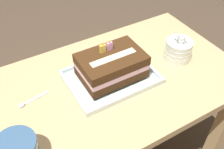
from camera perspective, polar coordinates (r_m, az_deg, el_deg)
The scene contains 5 objects.
dining_table at distance 1.18m, azimuth 0.24°, elevation -5.54°, with size 1.09×0.64×0.72m.
foil_tray at distance 1.09m, azimuth -0.26°, elevation -0.69°, with size 0.36×0.27×0.02m.
birthday_cake at distance 1.05m, azimuth -0.27°, elevation 1.97°, with size 0.26×0.17×0.15m.
bowl_stack at distance 1.21m, azimuth 14.12°, elevation 5.15°, with size 0.12×0.12×0.14m.
serving_spoon_near_tray at distance 1.06m, azimuth -17.90°, elevation -5.76°, with size 0.13×0.04×0.01m.
Camera 1 is at (-0.40, -0.67, 1.49)m, focal length 42.32 mm.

